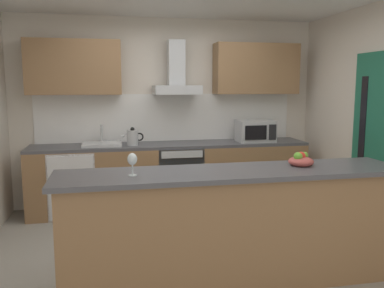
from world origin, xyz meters
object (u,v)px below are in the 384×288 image
at_px(wine_glass, 132,160).
at_px(microwave, 255,131).
at_px(range_hood, 176,77).
at_px(refrigerator, 73,183).
at_px(oven, 178,175).
at_px(kettle, 133,137).
at_px(sink, 102,144).
at_px(fruit_bowl, 301,160).

bearing_deg(wine_glass, microwave, 50.22).
bearing_deg(wine_glass, range_hood, 72.37).
bearing_deg(range_hood, refrigerator, -174.56).
relative_size(oven, kettle, 2.77).
relative_size(refrigerator, range_hood, 1.18).
bearing_deg(kettle, wine_glass, -93.60).
bearing_deg(range_hood, wine_glass, -107.63).
height_order(kettle, range_hood, range_hood).
relative_size(microwave, wine_glass, 2.81).
distance_m(sink, wine_glass, 2.26).
distance_m(sink, fruit_bowl, 2.75).
height_order(microwave, fruit_bowl, microwave).
xyz_separation_m(range_hood, wine_glass, (-0.75, -2.36, -0.68)).
xyz_separation_m(oven, refrigerator, (-1.39, -0.00, -0.03)).
height_order(refrigerator, range_hood, range_hood).
xyz_separation_m(oven, wine_glass, (-0.75, -2.23, 0.65)).
height_order(range_hood, fruit_bowl, range_hood).
bearing_deg(oven, refrigerator, -179.89).
relative_size(refrigerator, sink, 1.70).
height_order(microwave, range_hood, range_hood).
relative_size(kettle, fruit_bowl, 1.31).
height_order(oven, microwave, microwave).
relative_size(oven, range_hood, 1.11).
relative_size(sink, fruit_bowl, 2.27).
height_order(refrigerator, fruit_bowl, fruit_bowl).
distance_m(oven, wine_glass, 2.44).
xyz_separation_m(range_hood, fruit_bowl, (0.72, -2.26, -0.76)).
bearing_deg(kettle, oven, 3.15).
bearing_deg(range_hood, oven, -90.00).
relative_size(range_hood, wine_glass, 4.05).
relative_size(microwave, range_hood, 0.69).
relative_size(microwave, kettle, 1.73).
relative_size(sink, range_hood, 0.69).
distance_m(range_hood, wine_glass, 2.57).
bearing_deg(sink, fruit_bowl, -51.14).
relative_size(kettle, wine_glass, 1.62).
bearing_deg(kettle, refrigerator, 177.72).
xyz_separation_m(sink, range_hood, (1.01, 0.12, 0.86)).
height_order(sink, wine_glass, same).
distance_m(oven, refrigerator, 1.39).
bearing_deg(oven, microwave, -1.47).
xyz_separation_m(microwave, kettle, (-1.70, -0.01, -0.04)).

